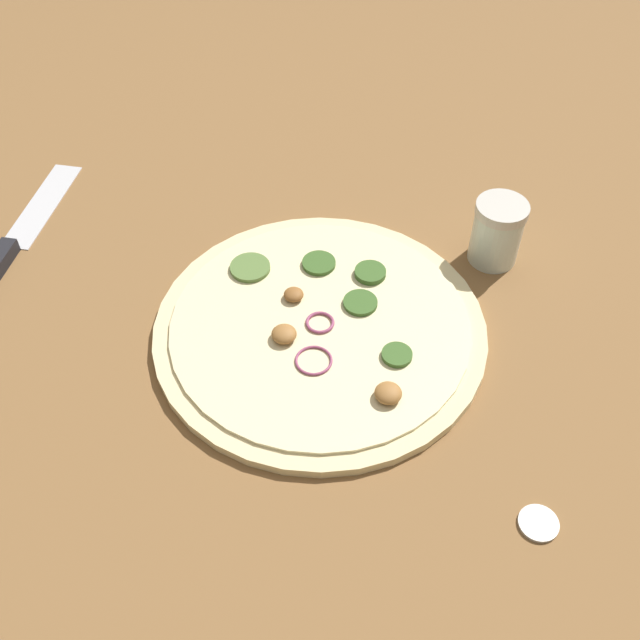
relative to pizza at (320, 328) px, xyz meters
The scene contains 5 objects.
ground_plane 0.01m from the pizza, 86.26° to the left, with size 3.00×3.00×0.00m, color brown.
pizza is the anchor object (origin of this frame).
knife 0.41m from the pizza, ahead, with size 0.09×0.28×0.02m.
spice_jar 0.25m from the pizza, 127.69° to the right, with size 0.06×0.06×0.08m.
loose_cap 0.31m from the pizza, 152.72° to the left, with size 0.04×0.04×0.01m.
Camera 1 is at (-0.21, 0.51, 0.63)m, focal length 42.00 mm.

